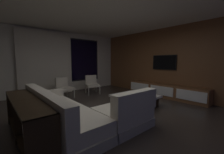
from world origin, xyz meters
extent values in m
plane|color=#332B26|center=(0.00, 0.00, 0.00)|extent=(9.20, 9.20, 0.00)
cube|color=silver|center=(0.00, 3.66, 1.35)|extent=(6.60, 0.12, 2.70)
cube|color=black|center=(1.30, 3.60, 1.45)|extent=(1.52, 0.02, 2.02)
cube|color=black|center=(1.30, 3.58, 1.45)|extent=(1.40, 0.03, 1.90)
cube|color=beige|center=(-0.55, 3.48, 1.30)|extent=(2.10, 0.12, 2.60)
cube|color=brown|center=(3.06, 0.00, 1.35)|extent=(0.12, 7.80, 2.70)
plane|color=silver|center=(0.00, 0.00, 2.70)|extent=(8.20, 8.20, 0.00)
cube|color=#B1A997|center=(-1.22, 0.17, 0.09)|extent=(0.90, 2.50, 0.18)
cube|color=beige|center=(-1.22, 0.17, 0.30)|extent=(0.86, 2.42, 0.24)
cube|color=beige|center=(-1.57, 0.17, 0.62)|extent=(0.20, 2.50, 0.40)
cube|color=beige|center=(-1.22, 1.32, 0.51)|extent=(0.90, 0.20, 0.18)
cube|color=#B1A997|center=(-0.24, -0.63, 0.09)|extent=(1.10, 0.90, 0.18)
cube|color=beige|center=(-0.24, -0.63, 0.30)|extent=(1.07, 0.86, 0.24)
cube|color=beige|center=(-0.24, -0.98, 0.62)|extent=(1.10, 0.20, 0.40)
cube|color=beige|center=(-1.45, 0.72, 0.58)|extent=(0.10, 0.36, 0.36)
cube|color=#B2A893|center=(-1.45, -0.13, 0.58)|extent=(0.10, 0.36, 0.36)
cube|color=black|center=(1.01, 0.07, 0.15)|extent=(1.00, 1.00, 0.30)
cube|color=white|center=(1.01, 0.07, 0.33)|extent=(1.16, 1.16, 0.06)
cube|color=#998B59|center=(1.18, 0.09, 0.37)|extent=(0.20, 0.20, 0.03)
cube|color=olive|center=(1.19, 0.10, 0.40)|extent=(0.26, 0.18, 0.03)
cube|color=#7060C9|center=(1.17, 0.07, 0.43)|extent=(0.20, 0.22, 0.03)
cube|color=#B535A2|center=(1.19, 0.10, 0.45)|extent=(0.22, 0.15, 0.02)
cylinder|color=#B2ADA0|center=(1.14, 2.12, 0.18)|extent=(0.04, 0.04, 0.36)
cylinder|color=#B2ADA0|center=(0.68, 2.25, 0.18)|extent=(0.04, 0.04, 0.36)
cylinder|color=#B2ADA0|center=(1.28, 2.59, 0.18)|extent=(0.04, 0.04, 0.36)
cylinder|color=#B2ADA0|center=(0.82, 2.73, 0.18)|extent=(0.04, 0.04, 0.36)
cube|color=beige|center=(0.98, 2.42, 0.36)|extent=(0.68, 0.69, 0.08)
cube|color=beige|center=(1.05, 2.65, 0.59)|extent=(0.49, 0.22, 0.38)
cylinder|color=#B2ADA0|center=(0.05, 2.26, 0.18)|extent=(0.04, 0.04, 0.36)
cylinder|color=#B2ADA0|center=(-0.42, 2.20, 0.18)|extent=(0.04, 0.04, 0.36)
cylinder|color=#B2ADA0|center=(-0.01, 2.76, 0.18)|extent=(0.04, 0.04, 0.36)
cylinder|color=#B2ADA0|center=(-0.49, 2.70, 0.18)|extent=(0.04, 0.04, 0.36)
cube|color=beige|center=(-0.22, 2.48, 0.36)|extent=(0.61, 0.62, 0.08)
cube|color=beige|center=(-0.25, 2.72, 0.59)|extent=(0.49, 0.14, 0.38)
cube|color=brown|center=(2.78, 0.10, 0.26)|extent=(0.44, 3.10, 0.52)
cube|color=white|center=(2.55, -0.94, 0.29)|extent=(0.02, 0.93, 0.33)
cube|color=white|center=(2.55, 0.10, 0.29)|extent=(0.02, 0.93, 0.33)
cube|color=white|center=(2.55, 1.15, 0.29)|extent=(0.02, 0.93, 0.33)
cube|color=black|center=(2.74, -0.75, 0.12)|extent=(0.33, 0.68, 0.19)
cube|color=#A56CAE|center=(2.74, -1.01, 0.10)|extent=(0.03, 0.04, 0.15)
cube|color=#B399A5|center=(2.74, -0.94, 0.10)|extent=(0.03, 0.04, 0.16)
cube|color=#AC9AA3|center=(2.74, -0.86, 0.10)|extent=(0.03, 0.04, 0.14)
cube|color=#68C461|center=(2.74, -0.79, 0.10)|extent=(0.03, 0.04, 0.16)
cube|color=#97A758|center=(2.74, -0.72, 0.11)|extent=(0.03, 0.04, 0.17)
cube|color=#71479B|center=(2.74, -0.64, 0.11)|extent=(0.03, 0.04, 0.17)
cube|color=#63C54D|center=(2.74, -0.57, 0.12)|extent=(0.03, 0.04, 0.19)
cube|color=silver|center=(2.74, -0.49, 0.11)|extent=(0.03, 0.04, 0.16)
cube|color=black|center=(2.95, 0.25, 1.35)|extent=(0.04, 0.99, 0.57)
cube|color=black|center=(2.95, 0.25, 1.35)|extent=(0.05, 0.95, 0.53)
cube|color=black|center=(-1.89, 0.07, 0.72)|extent=(0.40, 2.10, 0.04)
cube|color=black|center=(-1.89, 0.07, 0.14)|extent=(0.38, 2.04, 0.03)
cube|color=black|center=(-1.89, -0.96, 0.37)|extent=(0.40, 0.04, 0.74)
cube|color=black|center=(-1.89, 1.10, 0.37)|extent=(0.40, 0.04, 0.74)
cube|color=black|center=(-1.89, 0.07, 0.37)|extent=(0.38, 0.03, 0.74)
cube|color=silver|center=(-1.90, -0.79, 0.27)|extent=(0.18, 0.04, 0.23)
cube|color=white|center=(-1.90, -0.62, 0.27)|extent=(0.18, 0.04, 0.24)
cube|color=white|center=(-1.89, -0.45, 0.28)|extent=(0.18, 0.04, 0.25)
cube|color=white|center=(-1.89, -0.27, 0.28)|extent=(0.18, 0.04, 0.25)
cube|color=silver|center=(-1.90, -0.10, 0.27)|extent=(0.18, 0.04, 0.24)
cube|color=silver|center=(-1.88, 0.07, 0.28)|extent=(0.18, 0.04, 0.26)
cube|color=silver|center=(-1.89, 0.24, 0.27)|extent=(0.18, 0.04, 0.22)
cube|color=silver|center=(-1.90, 0.41, 0.28)|extent=(0.18, 0.04, 0.24)
cube|color=silver|center=(-1.89, 0.59, 0.28)|extent=(0.18, 0.04, 0.26)
cube|color=white|center=(-1.89, 0.76, 0.28)|extent=(0.18, 0.04, 0.24)
cube|color=silver|center=(-1.90, 0.93, 0.28)|extent=(0.18, 0.04, 0.24)
camera|label=1|loc=(-2.32, -2.70, 1.39)|focal=22.80mm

